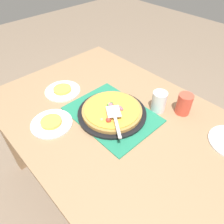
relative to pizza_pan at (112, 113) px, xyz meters
name	(u,v)px	position (x,y,z in m)	size (l,w,h in m)	color
ground_plane	(112,183)	(0.00, 0.00, -0.76)	(8.00, 8.00, 0.00)	#84705B
dining_table	(112,128)	(0.00, 0.00, -0.12)	(1.40, 1.00, 0.75)	#9E7A56
placemat	(112,114)	(0.00, 0.00, -0.01)	(0.48, 0.36, 0.01)	#237F5B
pizza_pan	(112,113)	(0.00, 0.00, 0.00)	(0.38, 0.38, 0.01)	black
pizza	(112,110)	(0.00, 0.00, 0.02)	(0.33, 0.33, 0.05)	#B78442
plate_near_left	(63,91)	(-0.37, -0.08, -0.01)	(0.22, 0.22, 0.01)	white
plate_far_right	(52,123)	(-0.17, -0.28, -0.01)	(0.22, 0.22, 0.01)	white
served_slice_left	(62,89)	(-0.37, -0.08, 0.01)	(0.11, 0.11, 0.02)	#EAB747
served_slice_right	(51,122)	(-0.17, -0.28, 0.01)	(0.11, 0.11, 0.02)	#EAB747
cup_near	(159,102)	(0.15, 0.22, 0.05)	(0.08, 0.08, 0.12)	white
cup_far	(184,104)	(0.25, 0.30, 0.05)	(0.08, 0.08, 0.12)	#E04C38
pizza_server	(115,118)	(0.08, -0.05, 0.06)	(0.21, 0.16, 0.01)	silver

